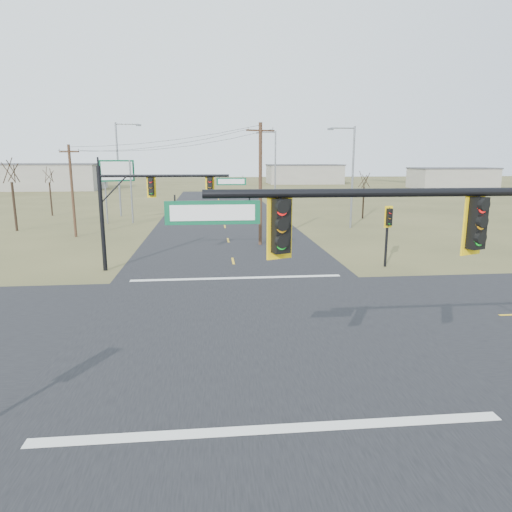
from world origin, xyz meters
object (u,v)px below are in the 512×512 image
Objects in this scene: bare_tree_a at (10,170)px; streetlight_a at (351,172)px; mast_arm_far at (155,195)px; bare_tree_c at (364,179)px; streetlight_b at (274,164)px; utility_pole_far at (72,189)px; mast_arm_near at (480,250)px; pedestal_signal_ne at (388,222)px; bare_tree_b at (49,175)px; highway_sign at (118,179)px; streetlight_c at (120,164)px; utility_pole_near at (260,183)px.

streetlight_a is at bearing -2.35° from bare_tree_a.
mast_arm_far is 30.85m from bare_tree_c.
streetlight_b is 1.48× the size of bare_tree_a.
utility_pole_far is 1.39× the size of bare_tree_c.
mast_arm_near is 43.60m from bare_tree_a.
mast_arm_near is 2.66× the size of pedestal_signal_ne.
bare_tree_c is at bearing 52.11° from mast_arm_far.
streetlight_a reaches higher than mast_arm_near.
streetlight_a is 8.06m from bare_tree_c.
mast_arm_far is at bearing -61.66° from bare_tree_b.
highway_sign is 23.92m from streetlight_a.
streetlight_b is (-1.58, 40.39, 3.12)m from pedestal_signal_ne.
pedestal_signal_ne is 26.71m from utility_pole_far.
mast_arm_far is at bearing -56.69° from utility_pole_far.
bare_tree_c is (29.28, 9.85, 0.29)m from utility_pole_far.
pedestal_signal_ne is 35.93m from streetlight_c.
streetlight_c is 1.91× the size of bare_tree_c.
utility_pole_far reaches higher than mast_arm_near.
bare_tree_a reaches higher than pedestal_signal_ne.
mast_arm_near is at bearing -61.87° from utility_pole_far.
utility_pole_far is 15.02m from streetlight_c.
mast_arm_near is 43.85m from bare_tree_c.
mast_arm_near is 1.56× the size of highway_sign.
streetlight_a is (16.94, 15.79, 0.91)m from mast_arm_far.
highway_sign is at bearing -134.42° from streetlight_b.
pedestal_signal_ne is at bearing -85.71° from streetlight_b.
streetlight_c reaches higher than utility_pole_near.
bare_tree_b is at bearing 153.42° from streetlight_c.
bare_tree_a reaches higher than mast_arm_far.
mast_arm_far is at bearing -132.32° from bare_tree_c.
streetlight_b reaches higher than bare_tree_c.
utility_pole_near is at bearing -23.23° from bare_tree_a.
bare_tree_b is (-15.75, 29.21, 0.30)m from mast_arm_far.
streetlight_c is (-19.82, -11.71, 0.09)m from streetlight_b.
utility_pole_near reaches higher than bare_tree_c.
streetlight_c is (-0.84, 6.32, 1.46)m from highway_sign.
bare_tree_a is (-7.99, -10.68, -0.39)m from streetlight_c.
utility_pole_near is 32.46m from streetlight_b.
streetlight_b is 23.02m from streetlight_c.
pedestal_signal_ne is (14.29, -0.90, -1.70)m from mast_arm_far.
highway_sign is 1.16× the size of bare_tree_c.
bare_tree_a is 1.18× the size of bare_tree_b.
streetlight_a reaches higher than highway_sign.
streetlight_b is at bearing 115.78° from bare_tree_c.
bare_tree_b is (-28.46, -10.29, -1.12)m from streetlight_b.
streetlight_c is at bearing 125.26° from utility_pole_near.
utility_pole_near is at bearing -19.06° from utility_pole_far.
mast_arm_near is at bearing -105.89° from bare_tree_c.
highway_sign is at bearing 88.95° from mast_arm_near.
streetlight_b is at bearing 78.53° from pedestal_signal_ne.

